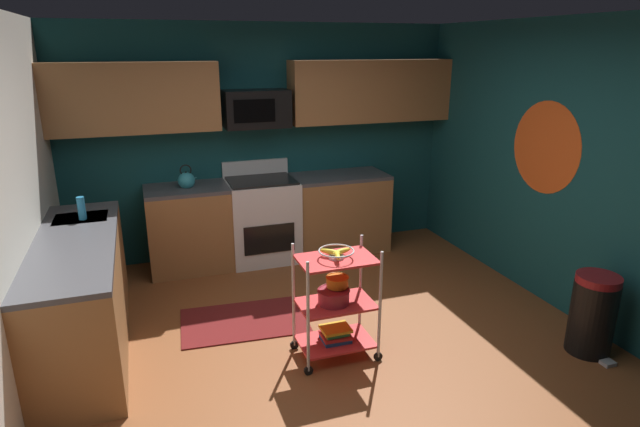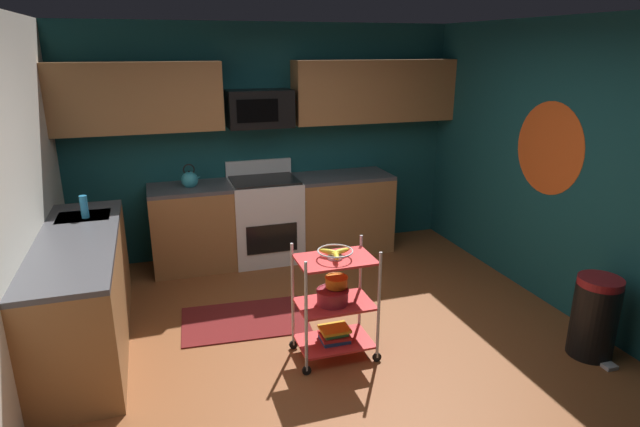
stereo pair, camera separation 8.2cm
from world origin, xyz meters
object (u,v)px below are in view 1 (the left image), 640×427
(book_stack, at_px, (336,334))
(mixing_bowl_large, at_px, (334,296))
(rolling_cart, at_px, (336,303))
(trash_can, at_px, (593,314))
(fruit_bowl, at_px, (336,252))
(dish_soap_bottle, at_px, (81,208))
(oven_range, at_px, (262,219))
(kettle, at_px, (187,180))
(mixing_bowl_small, at_px, (338,281))
(microwave, at_px, (256,109))

(book_stack, bearing_deg, mixing_bowl_large, -180.00)
(rolling_cart, xyz_separation_m, trash_can, (1.94, -0.61, -0.13))
(fruit_bowl, bearing_deg, dish_soap_bottle, 144.11)
(oven_range, xyz_separation_m, kettle, (-0.80, -0.00, 0.52))
(oven_range, height_order, mixing_bowl_large, oven_range)
(rolling_cart, distance_m, trash_can, 2.04)
(mixing_bowl_small, relative_size, dish_soap_bottle, 0.91)
(mixing_bowl_large, bearing_deg, kettle, 111.89)
(trash_can, bearing_deg, mixing_bowl_small, 161.17)
(microwave, bearing_deg, oven_range, -89.74)
(rolling_cart, relative_size, fruit_bowl, 3.36)
(rolling_cart, bearing_deg, kettle, 112.33)
(rolling_cart, height_order, fruit_bowl, rolling_cart)
(rolling_cart, bearing_deg, oven_range, 92.12)
(oven_range, bearing_deg, trash_can, -53.82)
(fruit_bowl, bearing_deg, microwave, 92.04)
(mixing_bowl_large, xyz_separation_m, dish_soap_bottle, (-1.82, 1.33, 0.50))
(fruit_bowl, relative_size, kettle, 1.03)
(kettle, bearing_deg, rolling_cart, -67.67)
(oven_range, relative_size, kettle, 4.17)
(microwave, relative_size, mixing_bowl_large, 2.78)
(rolling_cart, bearing_deg, trash_can, -17.55)
(oven_range, xyz_separation_m, book_stack, (0.08, -2.15, -0.29))
(microwave, relative_size, mixing_bowl_small, 3.85)
(mixing_bowl_small, relative_size, trash_can, 0.28)
(rolling_cart, height_order, book_stack, rolling_cart)
(microwave, distance_m, kettle, 1.07)
(fruit_bowl, height_order, mixing_bowl_large, fruit_bowl)
(mixing_bowl_small, xyz_separation_m, book_stack, (-0.03, -0.04, -0.43))
(oven_range, distance_m, mixing_bowl_small, 2.12)
(kettle, height_order, dish_soap_bottle, kettle)
(mixing_bowl_large, distance_m, trash_can, 2.06)
(mixing_bowl_small, bearing_deg, rolling_cart, -124.67)
(oven_range, height_order, fruit_bowl, oven_range)
(fruit_bowl, bearing_deg, trash_can, -17.55)
(microwave, xyz_separation_m, trash_can, (2.02, -2.86, -1.37))
(mixing_bowl_large, distance_m, kettle, 2.36)
(microwave, xyz_separation_m, book_stack, (0.08, -2.25, -1.52))
(mixing_bowl_small, relative_size, book_stack, 0.79)
(kettle, bearing_deg, dish_soap_bottle, -139.66)
(book_stack, bearing_deg, rolling_cart, -90.00)
(book_stack, bearing_deg, trash_can, -17.55)
(microwave, distance_m, dish_soap_bottle, 2.10)
(fruit_bowl, distance_m, trash_can, 2.11)
(dish_soap_bottle, relative_size, trash_can, 0.30)
(mixing_bowl_small, height_order, book_stack, mixing_bowl_small)
(oven_range, bearing_deg, rolling_cart, -87.88)
(book_stack, bearing_deg, mixing_bowl_small, 55.33)
(oven_range, distance_m, kettle, 0.95)
(mixing_bowl_small, xyz_separation_m, trash_can, (1.91, -0.65, -0.29))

